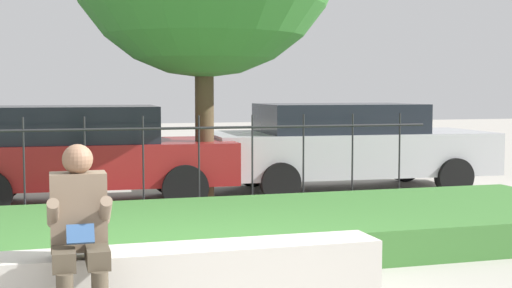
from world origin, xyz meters
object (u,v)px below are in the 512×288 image
Objects in this scene: person_seated_reader at (79,229)px; car_parked_center at (85,153)px; car_parked_right at (346,145)px; stone_bench at (175,282)px.

car_parked_center is at bearing 86.76° from person_seated_reader.
person_seated_reader is 0.31× the size of car_parked_center.
car_parked_center is (0.31, 5.48, 0.05)m from person_seated_reader.
car_parked_right reaches higher than car_parked_center.
car_parked_center is at bearing 94.25° from stone_bench.
person_seated_reader is at bearing -159.44° from stone_bench.
stone_bench is 2.48× the size of person_seated_reader.
stone_bench is at bearing 20.56° from person_seated_reader.
person_seated_reader is 5.49m from car_parked_center.
car_parked_center is (-4.18, -0.31, -0.00)m from car_parked_right.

